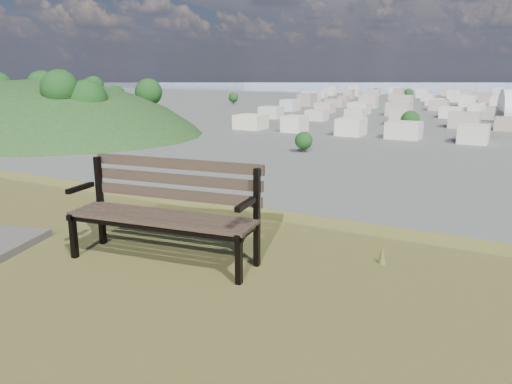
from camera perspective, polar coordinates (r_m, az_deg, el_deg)
The scene contains 4 objects.
park_bench at distance 5.13m, azimuth -10.17°, elevation -1.49°, with size 2.00×0.87×1.01m.
green_wooded_hill at distance 239.74m, azimuth -23.68°, elevation 6.33°, with size 175.88×140.71×87.94m.
city_trees at distance 322.72m, azimuth 23.13°, elevation 8.88°, with size 406.52×387.20×9.98m.
far_hills at distance 1405.97m, azimuth 26.26°, elevation 12.46°, with size 2050.00×340.00×60.00m.
Camera 1 is at (3.51, -1.57, 26.92)m, focal length 35.00 mm.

